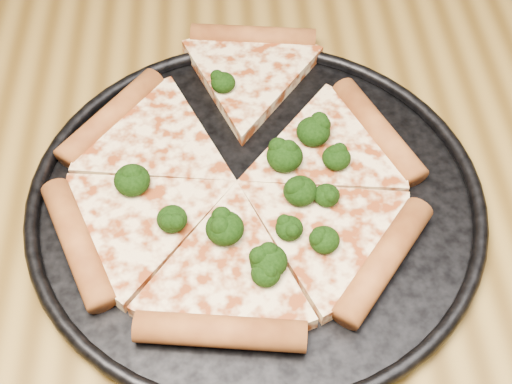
{
  "coord_description": "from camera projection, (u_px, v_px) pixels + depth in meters",
  "views": [
    {
      "loc": [
        0.05,
        -0.41,
        1.25
      ],
      "look_at": [
        0.07,
        -0.02,
        0.77
      ],
      "focal_mm": 50.8,
      "sensor_mm": 36.0,
      "label": 1
    }
  ],
  "objects": [
    {
      "name": "pizza_pan",
      "position": [
        256.0,
        198.0,
        0.63
      ],
      "size": [
        0.4,
        0.4,
        0.02
      ],
      "color": "black",
      "rests_on": "dining_table"
    },
    {
      "name": "broccoli_florets",
      "position": [
        261.0,
        190.0,
        0.61
      ],
      "size": [
        0.21,
        0.24,
        0.02
      ],
      "color": "black",
      "rests_on": "pizza"
    },
    {
      "name": "pizza",
      "position": [
        238.0,
        175.0,
        0.63
      ],
      "size": [
        0.34,
        0.38,
        0.02
      ],
      "rotation": [
        0.0,
        0.0,
        -0.13
      ],
      "color": "#FBD99A",
      "rests_on": "pizza_pan"
    },
    {
      "name": "dining_table",
      "position": [
        183.0,
        248.0,
        0.72
      ],
      "size": [
        1.2,
        0.9,
        0.75
      ],
      "color": "olive",
      "rests_on": "ground"
    }
  ]
}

